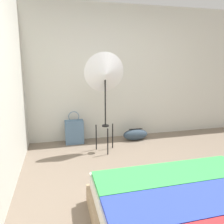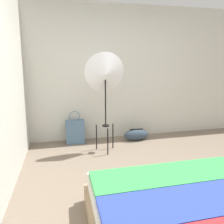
% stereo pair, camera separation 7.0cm
% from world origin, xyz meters
% --- Properties ---
extents(ground_plane, '(14.00, 14.00, 0.00)m').
position_xyz_m(ground_plane, '(0.00, 0.00, 0.00)').
color(ground_plane, '#756656').
extents(wall_back, '(8.00, 0.05, 2.60)m').
position_xyz_m(wall_back, '(0.00, 2.17, 1.30)').
color(wall_back, beige).
rests_on(wall_back, ground_plane).
extents(wall_side_left, '(0.05, 8.00, 2.60)m').
position_xyz_m(wall_side_left, '(-1.75, 1.00, 1.30)').
color(wall_side_left, beige).
rests_on(wall_side_left, ground_plane).
extents(photo_umbrella, '(0.67, 0.32, 1.70)m').
position_xyz_m(photo_umbrella, '(-0.38, 1.46, 1.34)').
color(photo_umbrella, black).
rests_on(photo_umbrella, ground_plane).
extents(tote_bag, '(0.35, 0.17, 0.63)m').
position_xyz_m(tote_bag, '(-0.88, 1.95, 0.23)').
color(tote_bag, slate).
rests_on(tote_bag, ground_plane).
extents(duffel_bag, '(0.50, 0.22, 0.23)m').
position_xyz_m(duffel_bag, '(0.32, 1.85, 0.11)').
color(duffel_bag, '#2D3D4C').
rests_on(duffel_bag, ground_plane).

